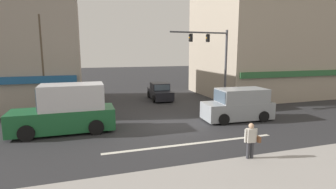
% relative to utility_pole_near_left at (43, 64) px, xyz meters
% --- Properties ---
extents(ground_plane, '(120.00, 120.00, 0.00)m').
position_rel_utility_pole_near_left_xyz_m(ground_plane, '(7.75, -5.20, -3.67)').
color(ground_plane, '#2B2B2D').
extents(lane_marking_stripe, '(9.00, 0.24, 0.01)m').
position_rel_utility_pole_near_left_xyz_m(lane_marking_stripe, '(7.75, -8.70, -3.67)').
color(lane_marking_stripe, silver).
rests_on(lane_marking_stripe, ground).
extents(building_left_block, '(10.04, 9.48, 9.02)m').
position_rel_utility_pole_near_left_xyz_m(building_left_block, '(-2.57, 4.53, 0.83)').
color(building_left_block, gray).
rests_on(building_left_block, ground).
extents(building_right_corner, '(13.02, 10.31, 11.10)m').
position_rel_utility_pole_near_left_xyz_m(building_right_corner, '(20.98, 3.29, 1.87)').
color(building_right_corner, tan).
rests_on(building_right_corner, ground).
extents(utility_pole_near_left, '(1.40, 0.22, 7.05)m').
position_rel_utility_pole_near_left_xyz_m(utility_pole_near_left, '(0.00, 0.00, 0.00)').
color(utility_pole_near_left, brown).
rests_on(utility_pole_near_left, ground).
extents(traffic_light_mast, '(4.89, 0.42, 6.20)m').
position_rel_utility_pole_near_left_xyz_m(traffic_light_mast, '(12.54, -1.75, 0.50)').
color(traffic_light_mast, '#47474C').
rests_on(traffic_light_mast, ground).
extents(van_parked_curbside, '(4.69, 2.22, 2.11)m').
position_rel_utility_pole_near_left_xyz_m(van_parked_curbside, '(12.46, -5.37, -2.67)').
color(van_parked_curbside, '#999EA3').
rests_on(van_parked_curbside, ground).
extents(sedan_waiting_far, '(2.05, 4.18, 1.58)m').
position_rel_utility_pole_near_left_xyz_m(sedan_waiting_far, '(9.52, 3.46, -2.96)').
color(sedan_waiting_far, black).
rests_on(sedan_waiting_far, ground).
extents(box_truck_crossing_center, '(5.60, 2.25, 2.75)m').
position_rel_utility_pole_near_left_xyz_m(box_truck_crossing_center, '(1.68, -4.73, -2.42)').
color(box_truck_crossing_center, '#1E6033').
rests_on(box_truck_crossing_center, ground).
extents(pedestrian_foreground_with_bag, '(0.67, 0.33, 1.67)m').
position_rel_utility_pole_near_left_xyz_m(pedestrian_foreground_with_bag, '(9.17, -11.43, -2.72)').
color(pedestrian_foreground_with_bag, '#333338').
rests_on(pedestrian_foreground_with_bag, ground).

